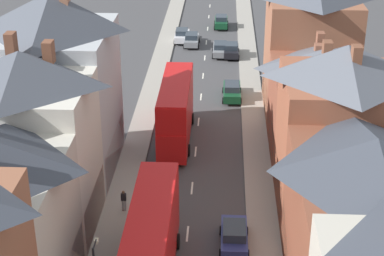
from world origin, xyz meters
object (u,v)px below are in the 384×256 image
Objects in this scene: car_mid_black at (182,35)px; double_decker_bus_mid_street at (152,241)px; car_parked_right_b at (231,50)px; pedestrian_mid_right at (124,200)px; car_far_grey at (220,49)px; car_mid_white at (221,21)px; car_near_silver at (234,236)px; car_parked_left_b at (232,91)px; double_decker_bus_lead at (176,110)px; car_parked_right_a at (192,39)px.

double_decker_bus_mid_street is at bearing -88.43° from car_mid_black.
car_parked_right_b is 35.02m from pedestrian_mid_right.
car_mid_black is 0.96× the size of car_far_grey.
car_near_silver is at bearing -88.51° from car_mid_white.
car_parked_left_b is (-0.00, 25.03, 0.01)m from car_near_silver.
double_decker_bus_lead reaches higher than pedestrian_mid_right.
double_decker_bus_lead is 10.86m from car_parked_left_b.
double_decker_bus_lead is 26.39m from car_parked_right_a.
car_far_grey is at bearing 81.01° from double_decker_bus_lead.
car_mid_white is at bearing 91.49° from car_near_silver.
car_near_silver is at bearing -90.00° from car_parked_left_b.
car_far_grey is (3.61, 41.99, -2.01)m from double_decker_bus_mid_street.
double_decker_bus_lead is 2.72× the size of car_parked_right_b.
car_far_grey is (3.60, -3.50, -0.00)m from car_parked_right_a.
pedestrian_mid_right is at bearing -109.97° from car_parked_left_b.
double_decker_bus_mid_street is 2.54× the size of car_far_grey.
car_parked_left_b reaches higher than car_parked_right_a.
car_mid_black reaches higher than car_far_grey.
car_parked_right_a is 38.23m from pedestrian_mid_right.
car_near_silver is 49.92m from car_mid_white.
car_far_grey is (3.61, 22.82, -2.01)m from double_decker_bus_lead.
double_decker_bus_lead is 2.65× the size of car_parked_right_a.
car_mid_white is at bearing 90.00° from car_far_grey.
car_near_silver is at bearing -83.32° from car_parked_right_a.
pedestrian_mid_right is (-6.44, -46.16, 0.18)m from car_mid_white.
car_near_silver is 1.02× the size of car_mid_white.
car_parked_left_b is (4.90, -16.84, 0.03)m from car_parked_right_a.
car_parked_left_b is at bearing -87.01° from car_mid_white.
double_decker_bus_lead is 2.43× the size of car_parked_left_b.
car_near_silver is at bearing -81.88° from car_mid_black.
pedestrian_mid_right is (-2.83, 7.37, -1.78)m from double_decker_bus_mid_street.
car_far_grey is (4.90, -5.10, -0.02)m from car_mid_black.
car_parked_left_b is 12.87m from car_parked_right_b.
car_mid_black is at bearing 98.12° from car_near_silver.
car_parked_right_a is 17.54m from car_parked_left_b.
car_parked_right_a is 0.92× the size of car_parked_left_b.
pedestrian_mid_right is (-7.74, -34.16, 0.20)m from car_parked_right_b.
car_mid_black is 8.09m from car_mid_white.
car_parked_left_b is at bearing -71.41° from car_mid_black.
car_far_grey is at bearing 160.33° from car_parked_right_b.
pedestrian_mid_right is (-1.54, -39.73, 0.20)m from car_mid_black.
car_parked_right_a is at bearing 106.23° from car_parked_left_b.
car_near_silver is 8.59m from pedestrian_mid_right.
car_parked_right_a reaches higher than car_far_grey.
pedestrian_mid_right is at bearing -97.94° from car_mid_white.
pedestrian_mid_right reaches higher than car_parked_right_a.
car_mid_white is (4.90, 6.44, 0.02)m from car_mid_black.
car_mid_white is 46.61m from pedestrian_mid_right.
double_decker_bus_lead reaches higher than car_parked_left_b.
double_decker_bus_lead and double_decker_bus_mid_street have the same top height.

